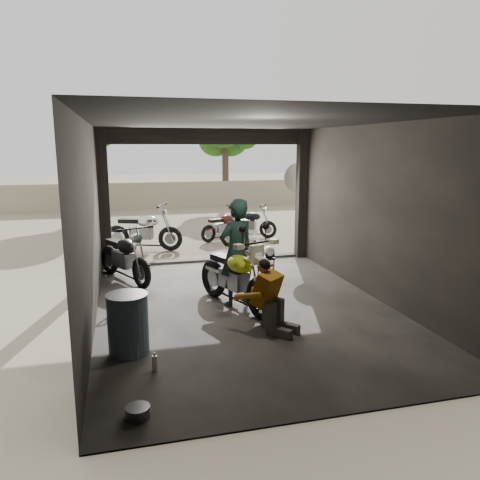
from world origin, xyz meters
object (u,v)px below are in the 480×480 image
outside_bike_b (224,224)px  left_bike (124,253)px  mechanic (273,299)px  sign_post (298,192)px  outside_bike_a (143,227)px  stool (266,260)px  outside_bike_c (249,221)px  main_bike (235,272)px  helmet (269,252)px  rider (236,253)px  oil_drum (128,325)px

outside_bike_b → left_bike: bearing=113.1°
mechanic → sign_post: (2.33, 5.02, 1.07)m
outside_bike_a → stool: 4.19m
outside_bike_c → main_bike: bearing=-166.7°
helmet → rider: bearing=-118.9°
outside_bike_c → sign_post: size_ratio=0.64×
outside_bike_b → helmet: size_ratio=5.53×
left_bike → oil_drum: size_ratio=2.13×
left_bike → oil_drum: (0.00, -3.66, -0.19)m
outside_bike_a → outside_bike_c: size_ratio=1.22×
rider → oil_drum: size_ratio=2.26×
main_bike → rider: size_ratio=1.02×
stool → helmet: bearing=-31.4°
left_bike → mechanic: 4.06m
main_bike → mechanic: 1.29m
outside_bike_b → stool: bearing=151.2°
helmet → outside_bike_c: bearing=86.4°
left_bike → outside_bike_c: (3.82, 4.03, -0.09)m
outside_bike_c → mechanic: mechanic is taller
outside_bike_a → outside_bike_b: outside_bike_a is taller
main_bike → left_bike: (-1.86, 2.18, -0.04)m
stool → oil_drum: 4.36m
outside_bike_a → outside_bike_c: outside_bike_a is taller
left_bike → outside_bike_c: size_ratio=1.18×
mechanic → helmet: (0.87, 2.94, 0.03)m
main_bike → left_bike: size_ratio=1.08×
stool → helmet: helmet is taller
rider → sign_post: size_ratio=0.80×
outside_bike_a → mechanic: (1.60, -6.38, -0.09)m
outside_bike_a → sign_post: (3.93, -1.36, 0.98)m
outside_bike_a → rider: rider is taller
left_bike → helmet: size_ratio=6.71×
mechanic → stool: bearing=34.1°
outside_bike_a → mechanic: 6.58m
outside_bike_b → stool: size_ratio=3.27×
oil_drum → sign_post: 6.99m
rider → mechanic: 1.48m
main_bike → outside_bike_a: size_ratio=1.04×
outside_bike_a → mechanic: outside_bike_a is taller
left_bike → mechanic: left_bike is taller
outside_bike_a → helmet: size_ratio=6.99×
outside_bike_b → sign_post: size_ratio=0.62×
stool → left_bike: bearing=171.1°
outside_bike_b → rider: size_ratio=0.78×
left_bike → sign_post: size_ratio=0.75×
outside_bike_c → oil_drum: bearing=-175.6°
main_bike → mechanic: bearing=-98.3°
rider → oil_drum: (-1.91, -1.62, -0.53)m
main_bike → mechanic: (0.28, -1.26, -0.10)m
main_bike → sign_post: bearing=34.3°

